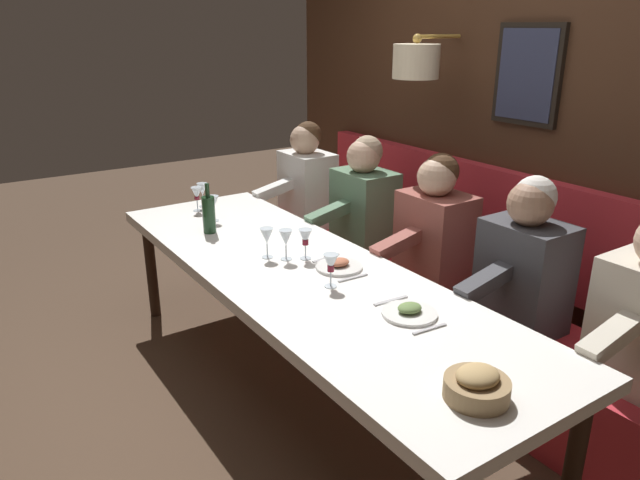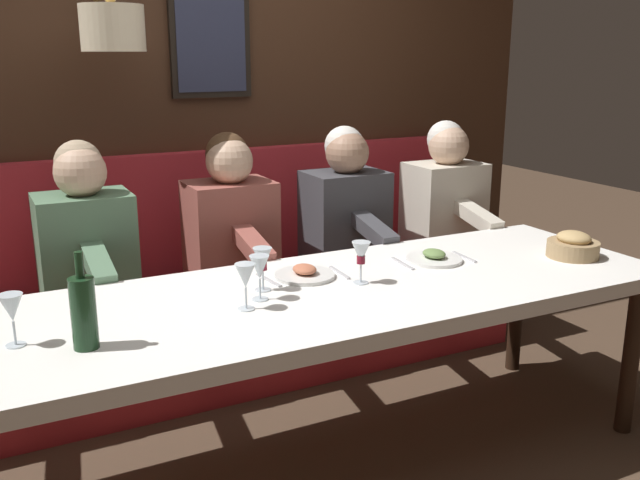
# 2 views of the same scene
# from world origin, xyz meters

# --- Properties ---
(ground_plane) EXTENTS (12.00, 12.00, 0.00)m
(ground_plane) POSITION_xyz_m (0.00, 0.00, 0.00)
(ground_plane) COLOR #4C3828
(dining_table) EXTENTS (0.90, 2.95, 0.74)m
(dining_table) POSITION_xyz_m (0.00, 0.00, 0.68)
(dining_table) COLOR white
(dining_table) RESTS_ON ground_plane
(banquette_bench) EXTENTS (0.52, 3.15, 0.45)m
(banquette_bench) POSITION_xyz_m (0.89, 0.00, 0.23)
(banquette_bench) COLOR red
(banquette_bench) RESTS_ON ground_plane
(back_wall_panel) EXTENTS (0.59, 4.35, 2.90)m
(back_wall_panel) POSITION_xyz_m (1.46, 0.00, 1.36)
(back_wall_panel) COLOR #422819
(back_wall_panel) RESTS_ON ground_plane
(diner_near) EXTENTS (0.60, 0.40, 0.79)m
(diner_near) POSITION_xyz_m (0.88, -0.66, 0.82)
(diner_near) COLOR #3D3D42
(diner_near) RESTS_ON banquette_bench
(diner_middle) EXTENTS (0.60, 0.40, 0.79)m
(diner_middle) POSITION_xyz_m (0.88, -0.04, 0.82)
(diner_middle) COLOR #934C42
(diner_middle) RESTS_ON banquette_bench
(diner_far) EXTENTS (0.60, 0.40, 0.79)m
(diner_far) POSITION_xyz_m (0.88, 0.63, 0.82)
(diner_far) COLOR #567A5B
(diner_far) RESTS_ON banquette_bench
(diner_farthest) EXTENTS (0.60, 0.40, 0.79)m
(diner_farthest) POSITION_xyz_m (0.88, 1.33, 0.82)
(diner_farthest) COLOR white
(diner_farthest) RESTS_ON banquette_bench
(place_setting_0) EXTENTS (0.24, 0.32, 0.05)m
(place_setting_0) POSITION_xyz_m (0.12, -0.67, 0.75)
(place_setting_0) COLOR white
(place_setting_0) RESTS_ON dining_table
(place_setting_1) EXTENTS (0.24, 0.32, 0.05)m
(place_setting_1) POSITION_xyz_m (0.17, -0.09, 0.75)
(place_setting_1) COLOR silver
(place_setting_1) RESTS_ON dining_table
(wine_glass_0) EXTENTS (0.07, 0.07, 0.16)m
(wine_glass_0) POSITION_xyz_m (0.01, 0.17, 0.86)
(wine_glass_0) COLOR silver
(wine_glass_0) RESTS_ON dining_table
(wine_glass_1) EXTENTS (0.07, 0.07, 0.16)m
(wine_glass_1) POSITION_xyz_m (0.03, 1.31, 0.86)
(wine_glass_1) COLOR silver
(wine_glass_1) RESTS_ON dining_table
(wine_glass_2) EXTENTS (0.07, 0.07, 0.16)m
(wine_glass_2) POSITION_xyz_m (-0.04, 0.98, 0.86)
(wine_glass_2) COLOR silver
(wine_glass_2) RESTS_ON dining_table
(wine_glass_3) EXTENTS (0.07, 0.07, 0.16)m
(wine_glass_3) POSITION_xyz_m (0.10, 0.12, 0.86)
(wine_glass_3) COLOR silver
(wine_glass_3) RESTS_ON dining_table
(wine_glass_4) EXTENTS (0.07, 0.07, 0.16)m
(wine_glass_4) POSITION_xyz_m (-0.04, 1.24, 0.86)
(wine_glass_4) COLOR silver
(wine_glass_4) RESTS_ON dining_table
(wine_glass_5) EXTENTS (0.07, 0.07, 0.16)m
(wine_glass_5) POSITION_xyz_m (0.01, -0.25, 0.86)
(wine_glass_5) COLOR silver
(wine_glass_5) RESTS_ON dining_table
(wine_glass_6) EXTENTS (0.07, 0.07, 0.16)m
(wine_glass_6) POSITION_xyz_m (-0.06, 0.25, 0.86)
(wine_glass_6) COLOR silver
(wine_glass_6) RESTS_ON dining_table
(wine_bottle) EXTENTS (0.08, 0.08, 0.30)m
(wine_bottle) POSITION_xyz_m (-0.15, 0.79, 0.86)
(wine_bottle) COLOR #19381E
(wine_bottle) RESTS_ON dining_table
(bread_bowl) EXTENTS (0.22, 0.22, 0.12)m
(bread_bowl) POSITION_xyz_m (-0.10, -1.24, 0.79)
(bread_bowl) COLOR #9E7F56
(bread_bowl) RESTS_ON dining_table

